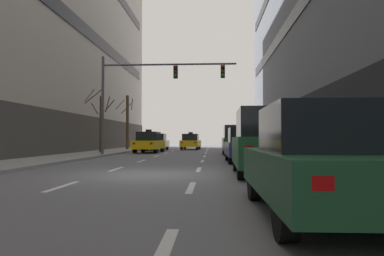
% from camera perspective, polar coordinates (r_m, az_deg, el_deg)
% --- Properties ---
extents(ground_plane, '(120.00, 120.00, 0.00)m').
position_cam_1_polar(ground_plane, '(11.97, -7.11, -7.44)').
color(ground_plane, slate).
extents(sidewalk_right, '(3.41, 80.00, 0.14)m').
position_cam_1_polar(sidewalk_right, '(12.58, 24.03, -6.71)').
color(sidewalk_right, gray).
rests_on(sidewalk_right, ground).
extents(lane_stripe_l1_s3, '(0.16, 2.00, 0.01)m').
position_cam_1_polar(lane_stripe_l1_s3, '(9.57, -20.15, -8.79)').
color(lane_stripe_l1_s3, silver).
rests_on(lane_stripe_l1_s3, ground).
extents(lane_stripe_l1_s4, '(0.16, 2.00, 0.01)m').
position_cam_1_polar(lane_stripe_l1_s4, '(14.28, -12.10, -6.46)').
color(lane_stripe_l1_s4, silver).
rests_on(lane_stripe_l1_s4, ground).
extents(lane_stripe_l1_s5, '(0.16, 2.00, 0.01)m').
position_cam_1_polar(lane_stripe_l1_s5, '(19.13, -8.11, -5.25)').
color(lane_stripe_l1_s5, silver).
rests_on(lane_stripe_l1_s5, ground).
extents(lane_stripe_l1_s6, '(0.16, 2.00, 0.01)m').
position_cam_1_polar(lane_stripe_l1_s6, '(24.05, -5.75, -4.52)').
color(lane_stripe_l1_s6, silver).
rests_on(lane_stripe_l1_s6, ground).
extents(lane_stripe_l1_s7, '(0.16, 2.00, 0.01)m').
position_cam_1_polar(lane_stripe_l1_s7, '(28.99, -4.19, -4.03)').
color(lane_stripe_l1_s7, silver).
rests_on(lane_stripe_l1_s7, ground).
extents(lane_stripe_l1_s8, '(0.16, 2.00, 0.01)m').
position_cam_1_polar(lane_stripe_l1_s8, '(33.95, -3.09, -3.68)').
color(lane_stripe_l1_s8, silver).
rests_on(lane_stripe_l1_s8, ground).
extents(lane_stripe_l1_s9, '(0.16, 2.00, 0.01)m').
position_cam_1_polar(lane_stripe_l1_s9, '(38.92, -2.28, -3.42)').
color(lane_stripe_l1_s9, silver).
rests_on(lane_stripe_l1_s9, ground).
extents(lane_stripe_l1_s10, '(0.16, 2.00, 0.01)m').
position_cam_1_polar(lane_stripe_l1_s10, '(43.90, -1.64, -3.22)').
color(lane_stripe_l1_s10, silver).
rests_on(lane_stripe_l1_s10, ground).
extents(lane_stripe_l2_s2, '(0.16, 2.00, 0.01)m').
position_cam_1_polar(lane_stripe_l2_s2, '(3.94, -4.76, -19.46)').
color(lane_stripe_l2_s2, silver).
rests_on(lane_stripe_l2_s2, ground).
extents(lane_stripe_l2_s3, '(0.16, 2.00, 0.01)m').
position_cam_1_polar(lane_stripe_l2_s3, '(8.82, -0.15, -9.52)').
color(lane_stripe_l2_s3, silver).
rests_on(lane_stripe_l2_s3, ground).
extents(lane_stripe_l2_s4, '(0.16, 2.00, 0.01)m').
position_cam_1_polar(lane_stripe_l2_s4, '(13.78, 1.10, -6.67)').
color(lane_stripe_l2_s4, silver).
rests_on(lane_stripe_l2_s4, ground).
extents(lane_stripe_l2_s5, '(0.16, 2.00, 0.01)m').
position_cam_1_polar(lane_stripe_l2_s5, '(18.76, 1.69, -5.33)').
color(lane_stripe_l2_s5, silver).
rests_on(lane_stripe_l2_s5, ground).
extents(lane_stripe_l2_s6, '(0.16, 2.00, 0.01)m').
position_cam_1_polar(lane_stripe_l2_s6, '(23.75, 2.02, -4.56)').
color(lane_stripe_l2_s6, silver).
rests_on(lane_stripe_l2_s6, ground).
extents(lane_stripe_l2_s7, '(0.16, 2.00, 0.01)m').
position_cam_1_polar(lane_stripe_l2_s7, '(28.75, 2.24, -4.05)').
color(lane_stripe_l2_s7, silver).
rests_on(lane_stripe_l2_s7, ground).
extents(lane_stripe_l2_s8, '(0.16, 2.00, 0.01)m').
position_cam_1_polar(lane_stripe_l2_s8, '(33.74, 2.40, -3.70)').
color(lane_stripe_l2_s8, silver).
rests_on(lane_stripe_l2_s8, ground).
extents(lane_stripe_l2_s9, '(0.16, 2.00, 0.01)m').
position_cam_1_polar(lane_stripe_l2_s9, '(38.74, 2.51, -3.43)').
color(lane_stripe_l2_s9, silver).
rests_on(lane_stripe_l2_s9, ground).
extents(lane_stripe_l2_s10, '(0.16, 2.00, 0.01)m').
position_cam_1_polar(lane_stripe_l2_s10, '(43.74, 2.60, -3.23)').
color(lane_stripe_l2_s10, silver).
rests_on(lane_stripe_l2_s10, ground).
extents(taxi_driving_0, '(2.05, 4.52, 1.85)m').
position_cam_1_polar(taxi_driving_0, '(37.80, -0.20, -2.24)').
color(taxi_driving_0, black).
rests_on(taxi_driving_0, ground).
extents(taxi_driving_1, '(2.12, 4.71, 1.93)m').
position_cam_1_polar(taxi_driving_1, '(29.64, -6.93, -2.32)').
color(taxi_driving_1, black).
rests_on(taxi_driving_1, ground).
extents(car_driving_2, '(1.90, 4.44, 1.66)m').
position_cam_1_polar(car_driving_2, '(35.64, -5.60, -2.27)').
color(car_driving_2, black).
rests_on(car_driving_2, ground).
extents(car_parked_0, '(1.95, 4.58, 1.71)m').
position_cam_1_polar(car_parked_0, '(5.84, 19.98, -5.17)').
color(car_parked_0, black).
rests_on(car_parked_0, ground).
extents(car_parked_1, '(1.95, 4.50, 2.16)m').
position_cam_1_polar(car_parked_1, '(11.87, 11.37, -2.26)').
color(car_parked_1, black).
rests_on(car_parked_1, ground).
extents(car_parked_2, '(1.98, 4.62, 1.72)m').
position_cam_1_polar(car_parked_2, '(17.92, 8.64, -2.78)').
color(car_parked_2, black).
rests_on(car_parked_2, ground).
extents(car_parked_3, '(1.86, 4.42, 2.14)m').
position_cam_1_polar(car_parked_3, '(25.95, 6.97, -1.96)').
color(car_parked_3, black).
rests_on(car_parked_3, ground).
extents(traffic_signal_0, '(9.10, 0.35, 6.63)m').
position_cam_1_polar(traffic_signal_0, '(24.19, -7.04, 6.94)').
color(traffic_signal_0, '#4C4C51').
rests_on(traffic_signal_0, sidewalk_left).
extents(street_tree_0, '(1.63, 1.60, 5.29)m').
position_cam_1_polar(street_tree_0, '(35.54, -10.37, 1.05)').
color(street_tree_0, '#4C3823').
rests_on(street_tree_0, sidewalk_left).
extents(street_tree_1, '(2.17, 2.11, 4.94)m').
position_cam_1_polar(street_tree_1, '(27.69, -14.39, 0.97)').
color(street_tree_1, '#4C3823').
rests_on(street_tree_1, sidewalk_left).
extents(pedestrian_0, '(0.37, 0.43, 1.60)m').
position_cam_1_polar(pedestrian_0, '(21.59, 14.90, -2.00)').
color(pedestrian_0, brown).
rests_on(pedestrian_0, sidewalk_right).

